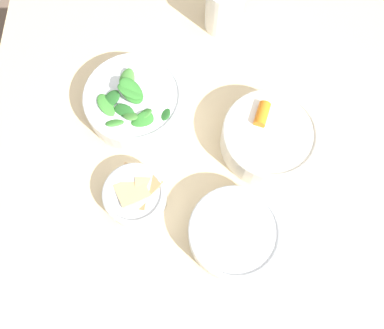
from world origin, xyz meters
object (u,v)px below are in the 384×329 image
at_px(cup, 224,7).
at_px(bowl_greens, 134,101).
at_px(bowl_carrots, 268,137).
at_px(bowl_cookies, 135,194).
at_px(bowl_beans_hotdog, 234,233).

bearing_deg(cup, bowl_greens, -40.07).
relative_size(bowl_carrots, bowl_cookies, 1.51).
relative_size(bowl_carrots, bowl_beans_hotdog, 1.11).
distance_m(bowl_carrots, cup, 0.31).
distance_m(bowl_carrots, bowl_greens, 0.28).
relative_size(bowl_greens, bowl_beans_hotdog, 1.20).
relative_size(bowl_carrots, bowl_greens, 0.92).
relative_size(bowl_carrots, cup, 1.70).
relative_size(bowl_greens, bowl_cookies, 1.64).
bearing_deg(bowl_cookies, bowl_greens, -176.29).
height_order(bowl_carrots, bowl_cookies, bowl_carrots).
height_order(bowl_greens, cup, cup).
height_order(bowl_greens, bowl_cookies, bowl_greens).
bearing_deg(bowl_cookies, bowl_beans_hotdog, 68.73).
relative_size(bowl_beans_hotdog, cup, 1.54).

